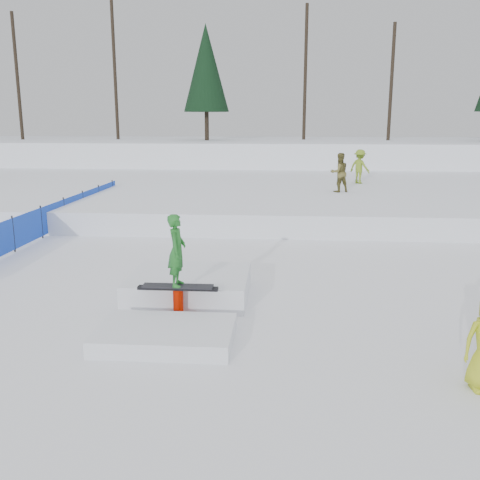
# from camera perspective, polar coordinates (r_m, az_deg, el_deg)

# --- Properties ---
(ground) EXTENTS (120.00, 120.00, 0.00)m
(ground) POSITION_cam_1_polar(r_m,az_deg,el_deg) (11.09, -3.43, -7.80)
(ground) COLOR white
(snow_berm) EXTENTS (60.00, 14.00, 2.40)m
(snow_berm) POSITION_cam_1_polar(r_m,az_deg,el_deg) (40.40, 2.48, 8.94)
(snow_berm) COLOR white
(snow_berm) RESTS_ON ground
(snow_midrise) EXTENTS (50.00, 18.00, 0.80)m
(snow_midrise) POSITION_cam_1_polar(r_m,az_deg,el_deg) (26.55, 1.33, 5.21)
(snow_midrise) COLOR white
(snow_midrise) RESTS_ON ground
(safety_fence) EXTENTS (0.05, 16.00, 1.10)m
(safety_fence) POSITION_cam_1_polar(r_m,az_deg,el_deg) (18.97, -20.41, 1.82)
(safety_fence) COLOR blue
(safety_fence) RESTS_ON ground
(treeline) EXTENTS (40.24, 4.22, 10.50)m
(treeline) POSITION_cam_1_polar(r_m,az_deg,el_deg) (39.00, 12.04, 17.74)
(treeline) COLOR black
(treeline) RESTS_ON snow_berm
(walker_olive) EXTENTS (0.99, 0.88, 1.68)m
(walker_olive) POSITION_cam_1_polar(r_m,az_deg,el_deg) (23.61, 10.55, 7.09)
(walker_olive) COLOR brown
(walker_olive) RESTS_ON snow_midrise
(walker_ygreen) EXTENTS (1.20, 1.17, 1.65)m
(walker_ygreen) POSITION_cam_1_polar(r_m,az_deg,el_deg) (27.00, 12.65, 7.65)
(walker_ygreen) COLOR olive
(walker_ygreen) RESTS_ON snow_midrise
(jib_rail_feature) EXTENTS (2.60, 4.40, 2.11)m
(jib_rail_feature) POSITION_cam_1_polar(r_m,az_deg,el_deg) (11.30, -6.04, -5.81)
(jib_rail_feature) COLOR white
(jib_rail_feature) RESTS_ON ground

